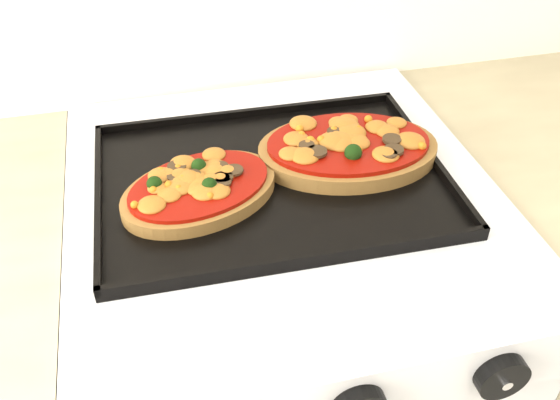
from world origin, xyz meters
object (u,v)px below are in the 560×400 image
object	(u,v)px
stove	(281,378)
baking_tray	(271,177)
pizza_left	(200,188)
pizza_right	(348,147)

from	to	relation	value
stove	baking_tray	distance (m)	0.47
pizza_left	pizza_right	distance (m)	0.23
baking_tray	pizza_left	distance (m)	0.11
stove	baking_tray	xyz separation A→B (m)	(-0.01, 0.00, 0.47)
stove	baking_tray	world-z (taller)	baking_tray
stove	pizza_left	world-z (taller)	pizza_left
pizza_right	stove	bearing A→B (deg)	-166.64
baking_tray	pizza_left	xyz separation A→B (m)	(-0.10, -0.02, 0.01)
pizza_right	baking_tray	bearing A→B (deg)	-169.66
stove	pizza_left	bearing A→B (deg)	-172.06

